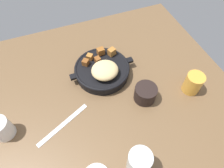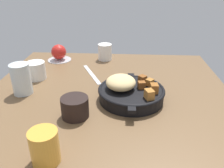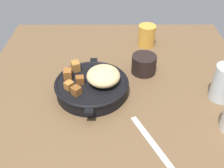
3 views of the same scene
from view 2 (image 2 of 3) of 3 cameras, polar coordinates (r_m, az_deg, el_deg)
The scene contains 10 objects.
ground_plane at distance 81.24cm, azimuth -1.14°, elevation -4.43°, with size 97.79×89.92×2.40cm, color brown.
cast_iron_skillet at distance 78.76cm, azimuth 4.49°, elevation -1.88°, with size 27.02×22.72×8.83cm.
saucer_plate at distance 119.12cm, azimuth -12.83°, elevation 5.92°, with size 11.57×11.57×0.60cm, color #B7BABF.
red_apple at distance 117.86cm, azimuth -13.02°, elevation 7.72°, with size 7.29×7.29×7.29cm, color red.
butter_knife at distance 99.94cm, azimuth -5.04°, elevation 2.47°, with size 21.63×1.60×0.36cm, color silver.
coffee_mug_dark at distance 70.75cm, azimuth -9.15°, elevation -5.67°, with size 8.37×8.37×6.38cm, color black.
ceramic_mug_white at distance 99.39cm, azimuth -18.25°, elevation 3.18°, with size 7.68×7.68×7.11cm, color silver.
white_creamer_pitcher at distance 115.80cm, azimuth -1.76°, elevation 7.91°, with size 6.73×6.73×7.89cm, color white.
water_glass_tall at distance 88.06cm, azimuth -21.49°, elevation 1.14°, with size 6.82×6.82×11.18cm, color silver.
juice_glass_amber at distance 56.41cm, azimuth -16.30°, elevation -14.66°, with size 6.72×6.72×8.34cm, color gold.
Camera 2 is at (-69.74, -6.08, 40.01)cm, focal length 37.02 mm.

